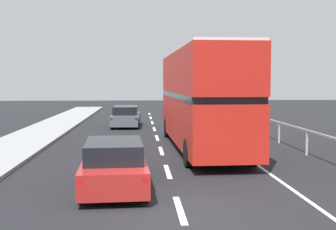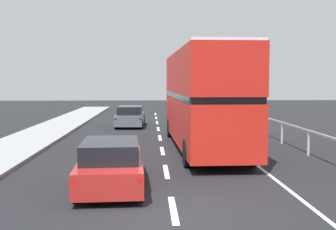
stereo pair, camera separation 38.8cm
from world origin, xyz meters
name	(u,v)px [view 1 (the left image)]	position (x,y,z in m)	size (l,w,h in m)	color
ground_plane	(180,213)	(0.00, 0.00, -0.05)	(73.65, 120.00, 0.10)	black
lane_paint_markings	(205,150)	(1.93, 8.91, 0.00)	(3.46, 46.00, 0.01)	silver
bridge_side_railing	(292,130)	(5.90, 9.00, 0.86)	(0.10, 42.00, 1.06)	#B7A9BD
double_decker_bus_red	(201,96)	(1.82, 9.26, 2.36)	(2.82, 11.39, 4.41)	red
hatchback_car_near	(114,165)	(-1.67, 2.40, 0.66)	(1.98, 4.58, 1.36)	maroon
sedan_car_ahead	(126,117)	(-1.84, 19.04, 0.67)	(1.93, 4.37, 1.39)	#4A5059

